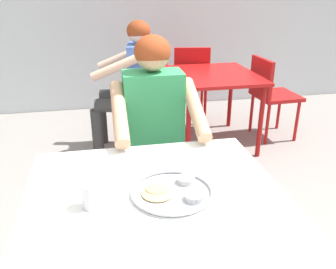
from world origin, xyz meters
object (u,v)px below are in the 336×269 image
(chair_red_left, at_px, (153,102))
(diner_foreground, at_px, (156,127))
(table_foreground, at_px, (157,213))
(patron_background, at_px, (130,76))
(chair_red_right, at_px, (270,91))
(chair_red_far, at_px, (191,79))
(thali_tray, at_px, (173,191))
(table_background_red, at_px, (213,82))
(chair_foreground, at_px, (151,148))
(drinking_cup, at_px, (90,195))

(chair_red_left, bearing_deg, diner_foreground, -98.17)
(table_foreground, xyz_separation_m, patron_background, (0.09, 2.02, 0.06))
(chair_red_right, height_order, chair_red_far, chair_red_far)
(thali_tray, distance_m, table_background_red, 2.16)
(thali_tray, bearing_deg, chair_red_right, 54.78)
(thali_tray, relative_size, chair_foreground, 0.37)
(table_foreground, bearing_deg, chair_red_far, 72.55)
(chair_red_far, bearing_deg, drinking_cup, -112.07)
(patron_background, bearing_deg, drinking_cup, -99.36)
(chair_foreground, xyz_separation_m, table_background_red, (0.76, 1.07, 0.13))
(chair_red_right, height_order, patron_background, patron_background)
(drinking_cup, height_order, chair_red_left, drinking_cup)
(table_foreground, xyz_separation_m, table_background_red, (0.88, 2.00, -0.04))
(table_foreground, distance_m, chair_red_right, 2.52)
(chair_red_right, bearing_deg, chair_red_far, 138.91)
(drinking_cup, height_order, table_background_red, drinking_cup)
(chair_red_right, bearing_deg, table_foreground, -126.31)
(chair_foreground, bearing_deg, drinking_cup, -110.84)
(chair_foreground, xyz_separation_m, diner_foreground, (-0.00, -0.22, 0.23))
(diner_foreground, distance_m, chair_red_left, 1.27)
(thali_tray, xyz_separation_m, patron_background, (0.02, 2.01, -0.03))
(drinking_cup, relative_size, chair_red_far, 0.11)
(table_foreground, xyz_separation_m, chair_red_left, (0.29, 1.95, -0.19))
(thali_tray, bearing_deg, drinking_cup, -175.28)
(table_foreground, height_order, chair_red_right, chair_red_right)
(diner_foreground, bearing_deg, drinking_cup, -116.21)
(chair_foreground, relative_size, chair_red_right, 1.05)
(table_background_red, height_order, chair_red_right, chair_red_right)
(thali_tray, height_order, chair_red_far, chair_red_far)
(table_background_red, bearing_deg, table_foreground, -113.76)
(thali_tray, bearing_deg, patron_background, 89.30)
(table_foreground, bearing_deg, patron_background, 87.42)
(table_foreground, distance_m, chair_foreground, 0.96)
(diner_foreground, bearing_deg, chair_red_left, 81.83)
(chair_foreground, height_order, table_background_red, chair_foreground)
(table_foreground, height_order, table_background_red, table_foreground)
(table_foreground, xyz_separation_m, thali_tray, (0.07, 0.01, 0.08))
(chair_foreground, height_order, chair_red_left, chair_foreground)
(thali_tray, distance_m, chair_foreground, 0.96)
(table_foreground, xyz_separation_m, chair_red_right, (1.49, 2.03, -0.17))
(table_background_red, relative_size, patron_background, 0.74)
(table_foreground, relative_size, chair_red_far, 1.16)
(table_background_red, xyz_separation_m, chair_red_far, (-0.06, 0.61, -0.12))
(table_foreground, relative_size, drinking_cup, 10.56)
(drinking_cup, bearing_deg, patron_background, 80.64)
(table_foreground, relative_size, patron_background, 0.84)
(table_background_red, bearing_deg, thali_tray, -112.26)
(drinking_cup, distance_m, patron_background, 2.06)
(chair_red_left, xyz_separation_m, chair_red_right, (1.20, 0.08, 0.02))
(chair_foreground, distance_m, diner_foreground, 0.32)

